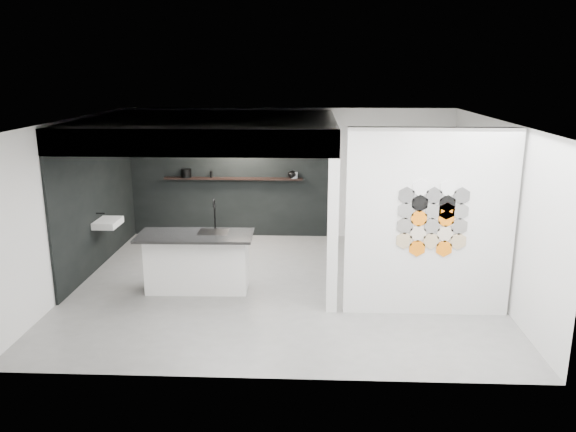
# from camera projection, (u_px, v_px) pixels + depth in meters

# --- Properties ---
(floor) EXTENTS (7.00, 6.00, 0.01)m
(floor) POSITION_uv_depth(u_px,v_px,m) (281.00, 285.00, 9.61)
(floor) COLOR slate
(partition_panel) EXTENTS (2.45, 0.15, 2.80)m
(partition_panel) POSITION_uv_depth(u_px,v_px,m) (429.00, 224.00, 8.20)
(partition_panel) COLOR silver
(partition_panel) RESTS_ON floor
(bay_clad_back) EXTENTS (4.40, 0.04, 2.35)m
(bay_clad_back) POSITION_uv_depth(u_px,v_px,m) (229.00, 183.00, 12.24)
(bay_clad_back) COLOR black
(bay_clad_back) RESTS_ON floor
(bay_clad_left) EXTENTS (0.04, 4.00, 2.35)m
(bay_clad_left) POSITION_uv_depth(u_px,v_px,m) (98.00, 203.00, 10.43)
(bay_clad_left) COLOR black
(bay_clad_left) RESTS_ON floor
(bulkhead) EXTENTS (4.40, 4.00, 0.40)m
(bulkhead) POSITION_uv_depth(u_px,v_px,m) (211.00, 129.00, 9.99)
(bulkhead) COLOR silver
(bulkhead) RESTS_ON corner_column
(corner_column) EXTENTS (0.16, 0.16, 2.35)m
(corner_column) POSITION_uv_depth(u_px,v_px,m) (333.00, 237.00, 8.31)
(corner_column) COLOR silver
(corner_column) RESTS_ON floor
(fascia_beam) EXTENTS (4.40, 0.16, 0.40)m
(fascia_beam) POSITION_uv_depth(u_px,v_px,m) (188.00, 143.00, 8.13)
(fascia_beam) COLOR silver
(fascia_beam) RESTS_ON corner_column
(wall_basin) EXTENTS (0.40, 0.60, 0.12)m
(wall_basin) POSITION_uv_depth(u_px,v_px,m) (108.00, 223.00, 10.31)
(wall_basin) COLOR silver
(wall_basin) RESTS_ON bay_clad_left
(display_shelf) EXTENTS (3.00, 0.15, 0.04)m
(display_shelf) POSITION_uv_depth(u_px,v_px,m) (233.00, 179.00, 12.10)
(display_shelf) COLOR black
(display_shelf) RESTS_ON bay_clad_back
(kitchen_island) EXTENTS (1.89, 0.87, 1.51)m
(kitchen_island) POSITION_uv_depth(u_px,v_px,m) (197.00, 261.00, 9.30)
(kitchen_island) COLOR silver
(kitchen_island) RESTS_ON floor
(stockpot) EXTENTS (0.28, 0.28, 0.18)m
(stockpot) POSITION_uv_depth(u_px,v_px,m) (186.00, 173.00, 12.12)
(stockpot) COLOR black
(stockpot) RESTS_ON display_shelf
(kettle) EXTENTS (0.25, 0.25, 0.16)m
(kettle) POSITION_uv_depth(u_px,v_px,m) (292.00, 174.00, 12.02)
(kettle) COLOR black
(kettle) RESTS_ON display_shelf
(glass_bowl) EXTENTS (0.16, 0.16, 0.09)m
(glass_bowl) POSITION_uv_depth(u_px,v_px,m) (294.00, 176.00, 12.03)
(glass_bowl) COLOR gray
(glass_bowl) RESTS_ON display_shelf
(glass_vase) EXTENTS (0.10, 0.10, 0.13)m
(glass_vase) POSITION_uv_depth(u_px,v_px,m) (296.00, 175.00, 12.02)
(glass_vase) COLOR gray
(glass_vase) RESTS_ON display_shelf
(bottle_dark) EXTENTS (0.06, 0.06, 0.14)m
(bottle_dark) POSITION_uv_depth(u_px,v_px,m) (211.00, 174.00, 12.10)
(bottle_dark) COLOR black
(bottle_dark) RESTS_ON display_shelf
(utensil_cup) EXTENTS (0.09, 0.09, 0.11)m
(utensil_cup) POSITION_uv_depth(u_px,v_px,m) (183.00, 175.00, 12.13)
(utensil_cup) COLOR black
(utensil_cup) RESTS_ON display_shelf
(hex_tile_cluster) EXTENTS (1.04, 0.02, 1.16)m
(hex_tile_cluster) POSITION_uv_depth(u_px,v_px,m) (433.00, 218.00, 8.09)
(hex_tile_cluster) COLOR tan
(hex_tile_cluster) RESTS_ON partition_panel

